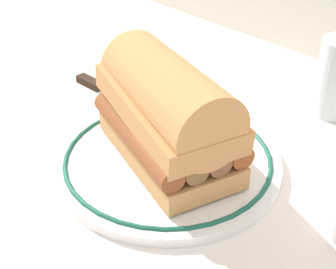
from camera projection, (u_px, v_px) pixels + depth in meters
name	position (u px, v px, depth m)	size (l,w,h in m)	color
ground_plane	(166.00, 154.00, 0.61)	(1.50, 1.50, 0.00)	white
plate	(168.00, 160.00, 0.59)	(0.27, 0.27, 0.01)	white
sausage_sandwich	(168.00, 112.00, 0.55)	(0.21, 0.16, 0.13)	tan
butter_knife	(104.00, 90.00, 0.74)	(0.14, 0.03, 0.01)	silver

